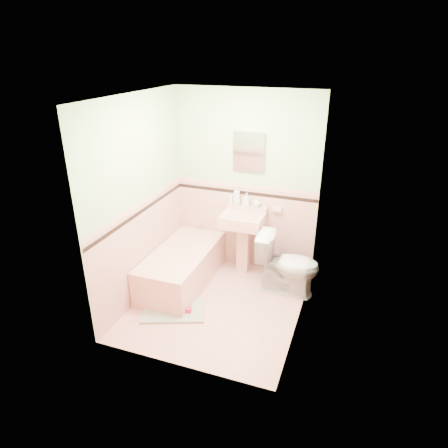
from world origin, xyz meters
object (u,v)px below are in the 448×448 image
(medicine_cabinet, at_px, (249,152))
(bucket, at_px, (272,269))
(shoe, at_px, (185,310))
(bathtub, at_px, (182,268))
(soap_bottle_mid, at_px, (247,199))
(toilet, at_px, (288,264))
(sink, at_px, (242,244))
(soap_bottle_left, at_px, (237,195))
(soap_bottle_right, at_px, (257,202))

(medicine_cabinet, height_order, bucket, medicine_cabinet)
(bucket, distance_m, shoe, 1.40)
(medicine_cabinet, relative_size, shoe, 3.66)
(bathtub, distance_m, soap_bottle_mid, 1.28)
(toilet, bearing_deg, bathtub, 100.68)
(bathtub, relative_size, sink, 1.68)
(sink, distance_m, medicine_cabinet, 1.27)
(medicine_cabinet, height_order, shoe, medicine_cabinet)
(medicine_cabinet, distance_m, bucket, 1.64)
(soap_bottle_mid, xyz_separation_m, shoe, (-0.34, -1.35, -0.99))
(soap_bottle_left, bearing_deg, medicine_cabinet, 11.52)
(soap_bottle_mid, bearing_deg, toilet, -32.32)
(soap_bottle_mid, height_order, toilet, soap_bottle_mid)
(bathtub, xyz_separation_m, bucket, (1.11, 0.53, -0.09))
(soap_bottle_left, distance_m, soap_bottle_mid, 0.15)
(soap_bottle_right, xyz_separation_m, bucket, (0.29, -0.18, -0.88))
(soap_bottle_mid, distance_m, soap_bottle_right, 0.14)
(sink, height_order, soap_bottle_left, soap_bottle_left)
(toilet, distance_m, bucket, 0.45)
(toilet, bearing_deg, soap_bottle_right, 51.16)
(bathtub, bearing_deg, sink, 37.93)
(bathtub, relative_size, shoe, 10.51)
(sink, height_order, shoe, sink)
(soap_bottle_mid, xyz_separation_m, toilet, (0.70, -0.44, -0.65))
(medicine_cabinet, relative_size, bucket, 1.90)
(soap_bottle_left, bearing_deg, bathtub, -126.88)
(bathtub, bearing_deg, bucket, 25.25)
(bathtub, bearing_deg, soap_bottle_mid, 46.38)
(soap_bottle_mid, bearing_deg, sink, -88.94)
(soap_bottle_left, height_order, soap_bottle_mid, soap_bottle_left)
(sink, bearing_deg, medicine_cabinet, 90.00)
(sink, xyz_separation_m, soap_bottle_right, (0.14, 0.18, 0.57))
(medicine_cabinet, bearing_deg, soap_bottle_mid, -96.34)
(medicine_cabinet, relative_size, soap_bottle_right, 3.98)
(medicine_cabinet, bearing_deg, soap_bottle_right, -12.14)
(sink, bearing_deg, toilet, -20.64)
(bathtub, bearing_deg, shoe, -62.14)
(sink, relative_size, medicine_cabinet, 1.71)
(medicine_cabinet, xyz_separation_m, soap_bottle_left, (-0.15, -0.03, -0.61))
(soap_bottle_left, xyz_separation_m, shoe, (-0.20, -1.35, -1.03))
(soap_bottle_left, bearing_deg, shoe, -98.31)
(toilet, relative_size, shoe, 5.63)
(soap_bottle_mid, xyz_separation_m, soap_bottle_right, (0.14, 0.00, -0.03))
(bathtub, bearing_deg, toilet, 11.03)
(medicine_cabinet, relative_size, toilet, 0.65)
(bucket, height_order, shoe, bucket)
(toilet, relative_size, bucket, 2.92)
(sink, relative_size, soap_bottle_mid, 4.94)
(soap_bottle_right, bearing_deg, bathtub, -139.09)
(sink, xyz_separation_m, shoe, (-0.34, -1.17, -0.39))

